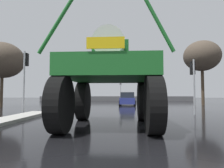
{
  "coord_description": "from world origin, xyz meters",
  "views": [
    {
      "loc": [
        0.58,
        -0.71,
        1.25
      ],
      "look_at": [
        0.22,
        9.6,
        1.81
      ],
      "focal_mm": 31.34,
      "sensor_mm": 36.0,
      "label": 1
    }
  ],
  "objects_px": {
    "traffic_signal_near_left": "(25,68)",
    "bare_tree_right": "(202,56)",
    "oversize_sprayer": "(110,77)",
    "sedan_ahead": "(127,99)",
    "traffic_signal_near_right": "(193,75)",
    "bare_tree_left": "(2,60)",
    "traffic_signal_far_left": "(121,85)"
  },
  "relations": [
    {
      "from": "traffic_signal_near_left",
      "to": "bare_tree_right",
      "type": "height_order",
      "value": "bare_tree_right"
    },
    {
      "from": "traffic_signal_near_right",
      "to": "bare_tree_right",
      "type": "relative_size",
      "value": 0.44
    },
    {
      "from": "traffic_signal_far_left",
      "to": "bare_tree_right",
      "type": "bearing_deg",
      "value": -37.3
    },
    {
      "from": "bare_tree_right",
      "to": "traffic_signal_near_right",
      "type": "bearing_deg",
      "value": -115.43
    },
    {
      "from": "oversize_sprayer",
      "to": "bare_tree_left",
      "type": "bearing_deg",
      "value": 47.31
    },
    {
      "from": "bare_tree_left",
      "to": "oversize_sprayer",
      "type": "bearing_deg",
      "value": -44.22
    },
    {
      "from": "sedan_ahead",
      "to": "bare_tree_right",
      "type": "height_order",
      "value": "bare_tree_right"
    },
    {
      "from": "traffic_signal_near_right",
      "to": "bare_tree_right",
      "type": "xyz_separation_m",
      "value": [
        5.48,
        11.52,
        3.43
      ]
    },
    {
      "from": "traffic_signal_near_right",
      "to": "traffic_signal_far_left",
      "type": "distance_m",
      "value": 19.59
    },
    {
      "from": "oversize_sprayer",
      "to": "traffic_signal_near_right",
      "type": "bearing_deg",
      "value": -46.24
    },
    {
      "from": "traffic_signal_far_left",
      "to": "bare_tree_right",
      "type": "distance_m",
      "value": 12.89
    },
    {
      "from": "oversize_sprayer",
      "to": "bare_tree_right",
      "type": "relative_size",
      "value": 0.7
    },
    {
      "from": "traffic_signal_near_right",
      "to": "traffic_signal_far_left",
      "type": "relative_size",
      "value": 0.93
    },
    {
      "from": "traffic_signal_far_left",
      "to": "traffic_signal_near_right",
      "type": "bearing_deg",
      "value": -76.88
    },
    {
      "from": "oversize_sprayer",
      "to": "bare_tree_left",
      "type": "relative_size",
      "value": 0.84
    },
    {
      "from": "oversize_sprayer",
      "to": "bare_tree_left",
      "type": "height_order",
      "value": "bare_tree_left"
    },
    {
      "from": "oversize_sprayer",
      "to": "sedan_ahead",
      "type": "bearing_deg",
      "value": -3.56
    },
    {
      "from": "sedan_ahead",
      "to": "traffic_signal_far_left",
      "type": "distance_m",
      "value": 8.63
    },
    {
      "from": "traffic_signal_near_left",
      "to": "bare_tree_right",
      "type": "xyz_separation_m",
      "value": [
        16.36,
        11.53,
        2.98
      ]
    },
    {
      "from": "traffic_signal_near_right",
      "to": "bare_tree_right",
      "type": "height_order",
      "value": "bare_tree_right"
    },
    {
      "from": "traffic_signal_near_left",
      "to": "bare_tree_left",
      "type": "bearing_deg",
      "value": 130.65
    },
    {
      "from": "sedan_ahead",
      "to": "traffic_signal_near_right",
      "type": "height_order",
      "value": "traffic_signal_near_right"
    },
    {
      "from": "oversize_sprayer",
      "to": "bare_tree_right",
      "type": "height_order",
      "value": "bare_tree_right"
    },
    {
      "from": "oversize_sprayer",
      "to": "sedan_ahead",
      "type": "height_order",
      "value": "oversize_sprayer"
    },
    {
      "from": "traffic_signal_near_right",
      "to": "oversize_sprayer",
      "type": "bearing_deg",
      "value": -137.77
    },
    {
      "from": "traffic_signal_far_left",
      "to": "bare_tree_left",
      "type": "xyz_separation_m",
      "value": [
        -11.88,
        -12.74,
        1.93
      ]
    },
    {
      "from": "sedan_ahead",
      "to": "traffic_signal_near_right",
      "type": "xyz_separation_m",
      "value": [
        3.71,
        -10.72,
        1.82
      ]
    },
    {
      "from": "bare_tree_left",
      "to": "bare_tree_right",
      "type": "distance_m",
      "value": 22.45
    },
    {
      "from": "traffic_signal_near_left",
      "to": "traffic_signal_far_left",
      "type": "relative_size",
      "value": 1.09
    },
    {
      "from": "traffic_signal_near_right",
      "to": "bare_tree_left",
      "type": "xyz_separation_m",
      "value": [
        -16.33,
        6.34,
        2.14
      ]
    },
    {
      "from": "oversize_sprayer",
      "to": "traffic_signal_far_left",
      "type": "bearing_deg",
      "value": 0.0
    },
    {
      "from": "oversize_sprayer",
      "to": "traffic_signal_far_left",
      "type": "distance_m",
      "value": 23.71
    }
  ]
}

